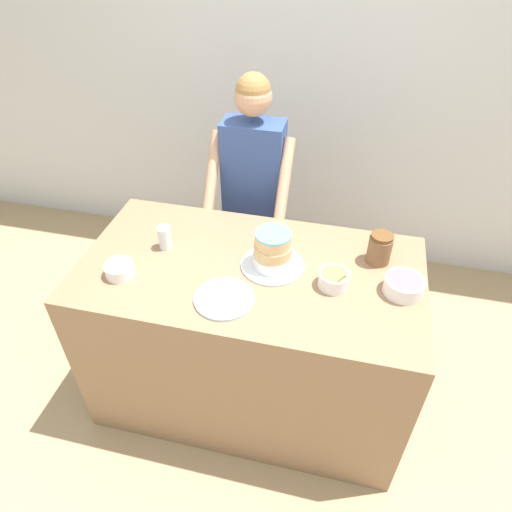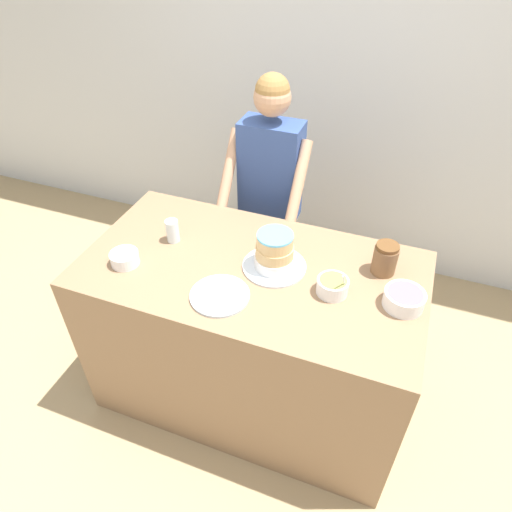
# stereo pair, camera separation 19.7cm
# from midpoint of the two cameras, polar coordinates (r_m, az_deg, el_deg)

# --- Properties ---
(ground_plane) EXTENTS (14.00, 14.00, 0.00)m
(ground_plane) POSITION_cam_midpoint_polar(r_m,az_deg,el_deg) (2.59, -1.71, -23.45)
(ground_plane) COLOR tan
(wall_back) EXTENTS (10.00, 0.05, 2.60)m
(wall_back) POSITION_cam_midpoint_polar(r_m,az_deg,el_deg) (3.17, 11.58, 20.21)
(wall_back) COLOR silver
(wall_back) RESTS_ON ground_plane
(counter) EXTENTS (1.58, 0.84, 0.94)m
(counter) POSITION_cam_midpoint_polar(r_m,az_deg,el_deg) (2.42, 1.85, -9.99)
(counter) COLOR #8C6B4C
(counter) RESTS_ON ground_plane
(person_baker) EXTENTS (0.45, 0.43, 1.59)m
(person_baker) POSITION_cam_midpoint_polar(r_m,az_deg,el_deg) (2.61, 3.93, 8.91)
(person_baker) COLOR #2D2D38
(person_baker) RESTS_ON ground_plane
(cake) EXTENTS (0.29, 0.29, 0.18)m
(cake) POSITION_cam_midpoint_polar(r_m,az_deg,el_deg) (2.04, 5.11, 0.22)
(cake) COLOR silver
(cake) RESTS_ON counter
(frosting_bowl_olive) EXTENTS (0.14, 0.14, 0.15)m
(frosting_bowl_olive) POSITION_cam_midpoint_polar(r_m,az_deg,el_deg) (1.98, 12.40, -3.76)
(frosting_bowl_olive) COLOR white
(frosting_bowl_olive) RESTS_ON counter
(frosting_bowl_white) EXTENTS (0.13, 0.13, 0.06)m
(frosting_bowl_white) POSITION_cam_midpoint_polar(r_m,az_deg,el_deg) (2.14, -13.61, -0.31)
(frosting_bowl_white) COLOR white
(frosting_bowl_white) RESTS_ON counter
(frosting_bowl_purple) EXTENTS (0.17, 0.17, 0.07)m
(frosting_bowl_purple) POSITION_cam_midpoint_polar(r_m,az_deg,el_deg) (2.00, 20.76, -5.12)
(frosting_bowl_purple) COLOR white
(frosting_bowl_purple) RESTS_ON counter
(drinking_glass) EXTENTS (0.06, 0.06, 0.11)m
(drinking_glass) POSITION_cam_midpoint_polar(r_m,az_deg,el_deg) (2.22, -7.92, 3.04)
(drinking_glass) COLOR silver
(drinking_glass) RESTS_ON counter
(ceramic_plate) EXTENTS (0.26, 0.26, 0.01)m
(ceramic_plate) POSITION_cam_midpoint_polar(r_m,az_deg,el_deg) (1.94, -1.65, -5.08)
(ceramic_plate) COLOR silver
(ceramic_plate) RESTS_ON counter
(stoneware_jar) EXTENTS (0.11, 0.11, 0.15)m
(stoneware_jar) POSITION_cam_midpoint_polar(r_m,az_deg,el_deg) (2.12, 18.42, -0.43)
(stoneware_jar) COLOR brown
(stoneware_jar) RESTS_ON counter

